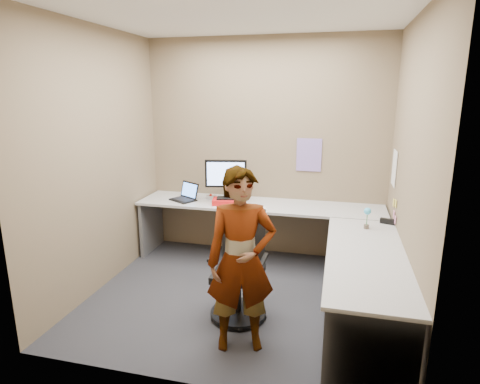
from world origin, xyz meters
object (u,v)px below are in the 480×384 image
(desk, at_px, (288,234))
(person, at_px, (241,261))
(monitor, at_px, (226,176))
(office_chair, at_px, (240,274))

(desk, height_order, person, person)
(monitor, distance_m, office_chair, 1.44)
(desk, bearing_deg, office_chair, -117.89)
(desk, distance_m, office_chair, 0.79)
(monitor, relative_size, office_chair, 0.50)
(office_chair, bearing_deg, monitor, 111.85)
(monitor, xyz_separation_m, office_chair, (0.47, -1.19, -0.67))
(desk, relative_size, person, 1.98)
(monitor, bearing_deg, desk, -43.16)
(office_chair, xyz_separation_m, person, (0.13, -0.47, 0.35))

